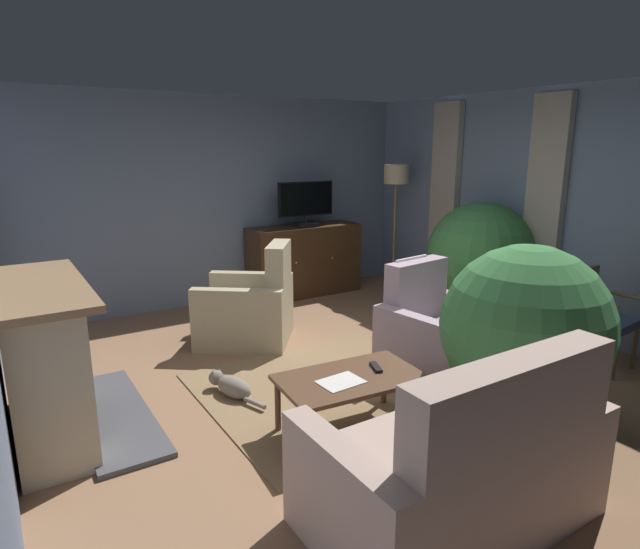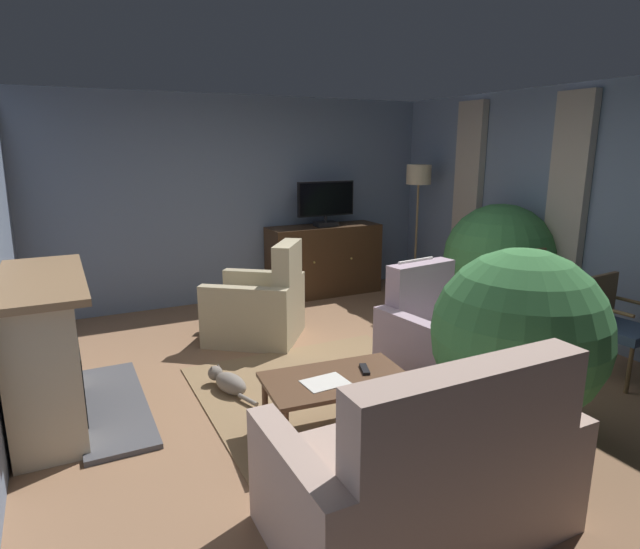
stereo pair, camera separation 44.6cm
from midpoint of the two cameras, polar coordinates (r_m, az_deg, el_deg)
name	(u,v)px [view 1 (the left image)]	position (r m, az deg, el deg)	size (l,w,h in m)	color
ground_plane	(351,378)	(4.84, 0.70, -11.16)	(5.88, 6.32, 0.04)	#936B4C
wall_back	(221,201)	(7.04, -12.38, 7.74)	(5.88, 0.10, 2.63)	slate
wall_right_with_window	(551,210)	(6.31, 21.84, 6.41)	(0.10, 6.32, 2.63)	slate
curtain_panel_near	(545,199)	(6.22, 21.22, 7.59)	(0.10, 0.44, 2.21)	#B2A393
curtain_panel_far	(445,189)	(7.21, 11.58, 8.97)	(0.10, 0.44, 2.21)	#B2A393
rug_central	(329,390)	(4.57, -1.84, -12.38)	(2.01, 1.96, 0.01)	#8E704C
fireplace	(47,364)	(4.30, -30.04, -8.43)	(0.92, 1.56, 1.11)	#4C4C51
tv_cabinet	(304,262)	(7.28, -3.46, 1.36)	(1.55, 0.54, 0.95)	black
television	(306,202)	(7.10, -3.35, 7.75)	(0.81, 0.20, 0.60)	black
coffee_table	(350,383)	(3.81, -0.11, -11.65)	(1.06, 0.68, 0.43)	brown
tv_remote	(376,367)	(3.92, 2.78, -10.00)	(0.17, 0.05, 0.02)	black
folded_newspaper	(341,382)	(3.71, -1.25, -11.55)	(0.30, 0.22, 0.01)	silver
sofa_floral	(459,468)	(3.04, 10.46, -19.90)	(1.57, 0.92, 1.06)	#BC9E8E
armchair_by_fireplace	(250,310)	(5.63, -9.85, -3.86)	(1.23, 1.22, 1.05)	tan
armchair_facing_sofa	(439,339)	(4.83, 10.10, -6.93)	(1.04, 0.96, 1.02)	#AD93A3
side_chair_nearest_door	(599,314)	(5.43, 25.81, -3.89)	(0.50, 0.52, 0.91)	#42567A
side_chair_far_end	(522,291)	(5.89, 18.94, -1.73)	(0.43, 0.46, 0.99)	#42567A
potted_plant_leafy_by_curtain	(525,328)	(3.96, 18.22, -5.60)	(1.19, 1.19, 1.36)	#3D4C5B
potted_plant_small_fern_corner	(480,256)	(6.41, 14.98, 1.95)	(1.24, 1.24, 1.39)	slate
cat	(231,386)	(4.54, -12.36, -11.72)	(0.28, 0.66, 0.19)	gray
floor_lamp	(396,186)	(7.38, 6.44, 9.40)	(0.33, 0.33, 1.76)	#4C4233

